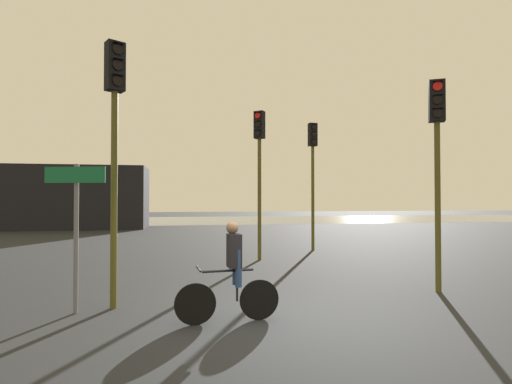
% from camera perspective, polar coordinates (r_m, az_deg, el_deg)
% --- Properties ---
extents(ground_plane, '(120.00, 120.00, 0.00)m').
position_cam_1_polar(ground_plane, '(6.74, 3.19, -18.16)').
color(ground_plane, black).
extents(water_strip, '(80.00, 16.00, 0.01)m').
position_cam_1_polar(water_strip, '(39.31, -7.68, -4.00)').
color(water_strip, slate).
rests_on(water_strip, ground).
extents(distant_building, '(12.97, 4.00, 4.27)m').
position_cam_1_polar(distant_building, '(30.70, -27.51, -0.70)').
color(distant_building, black).
rests_on(distant_building, ground).
extents(traffic_light_center, '(0.40, 0.42, 4.90)m').
position_cam_1_polar(traffic_light_center, '(13.17, 0.49, 4.98)').
color(traffic_light_center, '#4C4719').
rests_on(traffic_light_center, ground).
extents(traffic_light_near_right, '(0.39, 0.41, 4.56)m').
position_cam_1_polar(traffic_light_near_right, '(9.51, 24.47, 6.17)').
color(traffic_light_near_right, '#4C4719').
rests_on(traffic_light_near_right, ground).
extents(traffic_light_far_right, '(0.34, 0.36, 4.99)m').
position_cam_1_polar(traffic_light_far_right, '(15.86, 8.11, 4.17)').
color(traffic_light_far_right, '#4C4719').
rests_on(traffic_light_far_right, ground).
extents(traffic_light_near_left, '(0.40, 0.42, 4.88)m').
position_cam_1_polar(traffic_light_near_left, '(7.86, -19.54, 9.12)').
color(traffic_light_near_left, '#4C4719').
rests_on(traffic_light_near_left, ground).
extents(direction_sign_post, '(1.07, 0.32, 2.60)m').
position_cam_1_polar(direction_sign_post, '(7.63, -24.36, -3.11)').
color(direction_sign_post, slate).
rests_on(direction_sign_post, ground).
extents(cyclist, '(1.71, 0.46, 1.62)m').
position_cam_1_polar(cyclist, '(6.59, -3.46, -11.22)').
color(cyclist, black).
rests_on(cyclist, ground).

